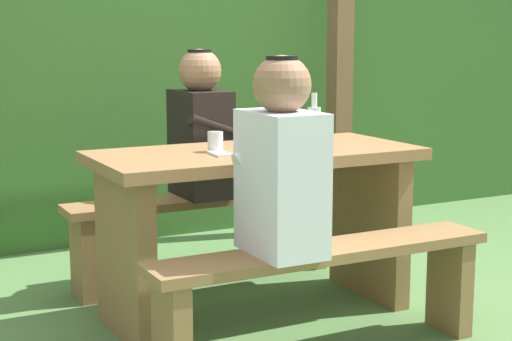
{
  "coord_description": "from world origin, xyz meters",
  "views": [
    {
      "loc": [
        -1.61,
        -3.09,
        1.24
      ],
      "look_at": [
        0.0,
        0.0,
        0.65
      ],
      "focal_mm": 57.34,
      "sensor_mm": 36.0,
      "label": 1
    }
  ],
  "objects_px": {
    "bench_far": "(205,219)",
    "person_black_coat": "(201,129)",
    "cell_phone": "(220,154)",
    "drinking_glass": "(215,142)",
    "bottle_left": "(293,125)",
    "bench_near": "(324,278)",
    "person_white_shirt": "(281,164)",
    "bottle_right": "(314,124)",
    "picnic_table": "(256,203)"
  },
  "relations": [
    {
      "from": "bench_near",
      "to": "person_white_shirt",
      "type": "distance_m",
      "value": 0.49
    },
    {
      "from": "cell_phone",
      "to": "bench_far",
      "type": "bearing_deg",
      "value": 75.89
    },
    {
      "from": "person_black_coat",
      "to": "bench_near",
      "type": "bearing_deg",
      "value": -89.16
    },
    {
      "from": "bottle_left",
      "to": "cell_phone",
      "type": "xyz_separation_m",
      "value": [
        -0.4,
        -0.1,
        -0.09
      ]
    },
    {
      "from": "person_white_shirt",
      "to": "bottle_left",
      "type": "distance_m",
      "value": 0.7
    },
    {
      "from": "person_black_coat",
      "to": "drinking_glass",
      "type": "height_order",
      "value": "person_black_coat"
    },
    {
      "from": "person_white_shirt",
      "to": "bottle_right",
      "type": "height_order",
      "value": "person_white_shirt"
    },
    {
      "from": "drinking_glass",
      "to": "cell_phone",
      "type": "xyz_separation_m",
      "value": [
        -0.02,
        -0.09,
        -0.04
      ]
    },
    {
      "from": "picnic_table",
      "to": "bench_far",
      "type": "height_order",
      "value": "picnic_table"
    },
    {
      "from": "person_black_coat",
      "to": "drinking_glass",
      "type": "relative_size",
      "value": 8.4
    },
    {
      "from": "bottle_right",
      "to": "person_white_shirt",
      "type": "bearing_deg",
      "value": -130.09
    },
    {
      "from": "bottle_left",
      "to": "cell_phone",
      "type": "height_order",
      "value": "bottle_left"
    },
    {
      "from": "bottle_right",
      "to": "drinking_glass",
      "type": "bearing_deg",
      "value": -176.9
    },
    {
      "from": "bench_near",
      "to": "drinking_glass",
      "type": "bearing_deg",
      "value": 107.57
    },
    {
      "from": "picnic_table",
      "to": "cell_phone",
      "type": "xyz_separation_m",
      "value": [
        -0.2,
        -0.07,
        0.24
      ]
    },
    {
      "from": "bench_near",
      "to": "bottle_right",
      "type": "height_order",
      "value": "bottle_right"
    },
    {
      "from": "picnic_table",
      "to": "cell_phone",
      "type": "bearing_deg",
      "value": -161.58
    },
    {
      "from": "bottle_left",
      "to": "person_white_shirt",
      "type": "bearing_deg",
      "value": -123.67
    },
    {
      "from": "drinking_glass",
      "to": "person_black_coat",
      "type": "bearing_deg",
      "value": 72.65
    },
    {
      "from": "person_white_shirt",
      "to": "bottle_right",
      "type": "distance_m",
      "value": 0.79
    },
    {
      "from": "person_black_coat",
      "to": "bottle_left",
      "type": "xyz_separation_m",
      "value": [
        0.22,
        -0.52,
        0.06
      ]
    },
    {
      "from": "bottle_left",
      "to": "drinking_glass",
      "type": "bearing_deg",
      "value": -178.64
    },
    {
      "from": "bench_near",
      "to": "bottle_left",
      "type": "distance_m",
      "value": 0.81
    },
    {
      "from": "bench_near",
      "to": "bottle_left",
      "type": "height_order",
      "value": "bottle_left"
    },
    {
      "from": "bench_far",
      "to": "drinking_glass",
      "type": "bearing_deg",
      "value": -108.82
    },
    {
      "from": "bench_far",
      "to": "person_black_coat",
      "type": "xyz_separation_m",
      "value": [
        -0.02,
        -0.0,
        0.46
      ]
    },
    {
      "from": "cell_phone",
      "to": "bottle_right",
      "type": "bearing_deg",
      "value": 16.27
    },
    {
      "from": "bench_far",
      "to": "person_white_shirt",
      "type": "distance_m",
      "value": 1.21
    },
    {
      "from": "picnic_table",
      "to": "bottle_left",
      "type": "relative_size",
      "value": 5.95
    },
    {
      "from": "cell_phone",
      "to": "drinking_glass",
      "type": "bearing_deg",
      "value": 81.37
    },
    {
      "from": "bench_near",
      "to": "person_black_coat",
      "type": "xyz_separation_m",
      "value": [
        -0.02,
        1.11,
        0.46
      ]
    },
    {
      "from": "bench_far",
      "to": "person_black_coat",
      "type": "relative_size",
      "value": 1.95
    },
    {
      "from": "person_black_coat",
      "to": "drinking_glass",
      "type": "xyz_separation_m",
      "value": [
        -0.17,
        -0.53,
        0.01
      ]
    },
    {
      "from": "picnic_table",
      "to": "bottle_right",
      "type": "xyz_separation_m",
      "value": [
        0.32,
        0.05,
        0.33
      ]
    },
    {
      "from": "bottle_left",
      "to": "bench_near",
      "type": "bearing_deg",
      "value": -109.06
    },
    {
      "from": "person_white_shirt",
      "to": "bench_near",
      "type": "bearing_deg",
      "value": -1.02
    },
    {
      "from": "drinking_glass",
      "to": "bottle_left",
      "type": "bearing_deg",
      "value": 1.36
    },
    {
      "from": "bench_far",
      "to": "person_white_shirt",
      "type": "bearing_deg",
      "value": -99.51
    },
    {
      "from": "person_white_shirt",
      "to": "person_black_coat",
      "type": "xyz_separation_m",
      "value": [
        0.17,
        1.11,
        0.0
      ]
    },
    {
      "from": "picnic_table",
      "to": "person_white_shirt",
      "type": "distance_m",
      "value": 0.64
    },
    {
      "from": "bench_near",
      "to": "person_black_coat",
      "type": "distance_m",
      "value": 1.2
    },
    {
      "from": "picnic_table",
      "to": "bench_near",
      "type": "relative_size",
      "value": 1.0
    },
    {
      "from": "bench_near",
      "to": "drinking_glass",
      "type": "relative_size",
      "value": 16.35
    },
    {
      "from": "bottle_right",
      "to": "person_black_coat",
      "type": "bearing_deg",
      "value": 123.63
    },
    {
      "from": "person_white_shirt",
      "to": "bottle_right",
      "type": "xyz_separation_m",
      "value": [
        0.51,
        0.6,
        0.06
      ]
    },
    {
      "from": "picnic_table",
      "to": "drinking_glass",
      "type": "relative_size",
      "value": 16.35
    },
    {
      "from": "bench_near",
      "to": "bench_far",
      "type": "height_order",
      "value": "same"
    },
    {
      "from": "person_black_coat",
      "to": "bottle_right",
      "type": "distance_m",
      "value": 0.61
    },
    {
      "from": "bottle_left",
      "to": "bottle_right",
      "type": "bearing_deg",
      "value": 8.72
    },
    {
      "from": "cell_phone",
      "to": "bottle_left",
      "type": "bearing_deg",
      "value": 17.32
    }
  ]
}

